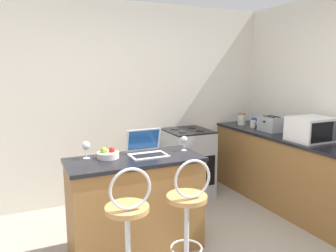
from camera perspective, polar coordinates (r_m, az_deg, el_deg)
The scene contains 15 objects.
wall_back at distance 4.42m, azimuth -7.71°, elevation 4.10°, with size 12.00×0.06×2.60m.
breakfast_bar at distance 3.25m, azimuth -5.66°, elevation -13.42°, with size 1.27×0.57×0.92m.
counter_right at distance 4.33m, azimuth 22.16°, elevation -8.06°, with size 0.63×2.82×0.92m.
bar_stool_near at distance 2.66m, azimuth -6.92°, elevation -18.13°, with size 0.40×0.40×1.05m.
bar_stool_far at distance 2.84m, azimuth 3.43°, elevation -16.18°, with size 0.40×0.40×1.05m.
laptop at distance 3.19m, azimuth -3.79°, elevation -3.91°, with size 0.36×0.29×0.24m.
microwave at distance 4.10m, azimuth 23.62°, elevation -0.50°, with size 0.46×0.39×0.28m.
toaster at distance 4.55m, azimuth 17.53°, elevation 0.36°, with size 0.25×0.30×0.20m.
stove_range at distance 4.56m, azimuth 3.43°, elevation -6.40°, with size 0.58×0.61×0.93m.
wine_glass_short at distance 3.33m, azimuth 2.81°, elevation -2.45°, with size 0.07×0.07×0.15m.
mug_white at distance 4.78m, azimuth 14.60°, elevation 0.36°, with size 0.09×0.07×0.10m.
wine_glass_tall at distance 3.12m, azimuth -14.10°, elevation -3.40°, with size 0.08×0.08×0.16m.
mug_blue at distance 5.01m, azimuth 14.82°, elevation 0.82°, with size 0.10×0.08×0.10m.
fruit_bowl at distance 3.12m, azimuth -10.48°, elevation -4.82°, with size 0.21×0.21×0.11m.
storage_jar at distance 4.96m, azimuth 12.68°, elevation 1.22°, with size 0.11×0.11×0.17m.
Camera 1 is at (-1.27, -1.89, 1.76)m, focal length 35.00 mm.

